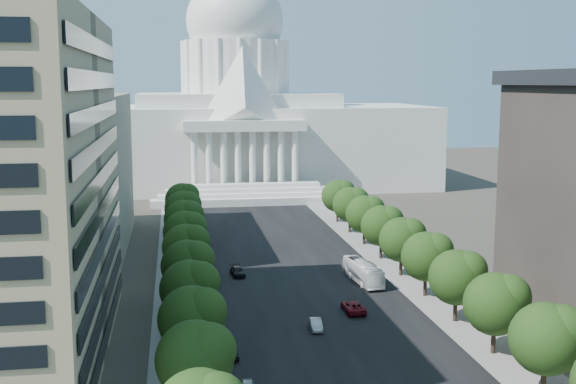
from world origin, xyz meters
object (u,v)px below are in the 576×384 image
city_bus (363,272)px  car_red (353,307)px  car_dark_a (230,351)px  car_silver (316,325)px  car_dark_b (238,272)px

city_bus → car_red: bearing=-115.1°
car_red → city_bus: (5.40, 14.91, 0.93)m
car_dark_a → city_bus: city_bus is taller
car_silver → car_dark_b: bearing=109.1°
car_dark_a → car_red: car_red is taller
car_red → city_bus: 15.89m
car_red → car_dark_a: bearing=36.2°
car_dark_b → car_dark_a: bearing=-103.2°
car_dark_a → city_bus: size_ratio=0.36×
car_dark_a → car_silver: car_dark_a is taller
car_dark_b → city_bus: bearing=-26.5°
car_silver → car_dark_a: bearing=-143.0°
car_dark_a → city_bus: (24.04, 29.10, 0.96)m
car_dark_a → car_dark_b: size_ratio=0.90×
car_red → car_silver: bearing=42.4°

